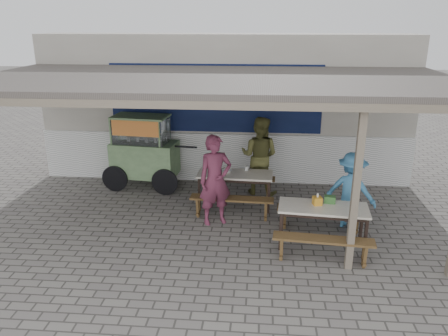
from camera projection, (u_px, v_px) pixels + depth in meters
name	position (u px, v px, depth m)	size (l,w,h in m)	color
ground	(210.00, 236.00, 8.11)	(60.00, 60.00, 0.00)	slate
back_wall	(226.00, 108.00, 10.93)	(9.00, 1.28, 3.50)	#BBB5A8
warung_roof	(215.00, 82.00, 8.08)	(9.00, 4.21, 2.81)	#4F4A44
table_left	(235.00, 177.00, 9.19)	(1.60, 0.73, 0.75)	silver
bench_left_street	(232.00, 203.00, 8.72)	(1.68, 0.36, 0.45)	brown
bench_left_wall	(238.00, 181.00, 9.88)	(1.68, 0.36, 0.45)	brown
table_right	(323.00, 211.00, 7.55)	(1.58, 0.81, 0.75)	silver
bench_right_street	(323.00, 244.00, 7.10)	(1.65, 0.43, 0.45)	brown
bench_right_wall	(321.00, 214.00, 8.21)	(1.65, 0.43, 0.45)	brown
vendor_cart	(144.00, 149.00, 10.20)	(2.22, 1.01, 1.73)	#779B67
patron_street_side	(215.00, 180.00, 8.37)	(0.65, 0.43, 1.78)	#65293F
patron_wall_side	(259.00, 156.00, 9.85)	(0.87, 0.68, 1.80)	brown
patron_right_table	(351.00, 190.00, 8.26)	(0.96, 0.55, 1.49)	teal
tissue_box	(317.00, 201.00, 7.59)	(0.14, 0.14, 0.14)	orange
donation_box	(330.00, 199.00, 7.67)	(0.19, 0.13, 0.13)	#376C30
condiment_jar	(246.00, 168.00, 9.33)	(0.08, 0.08, 0.09)	beige
condiment_bowl	(227.00, 171.00, 9.23)	(0.22, 0.22, 0.05)	silver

